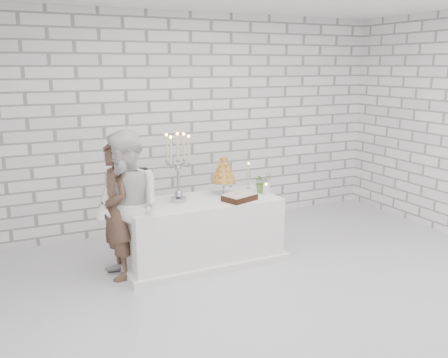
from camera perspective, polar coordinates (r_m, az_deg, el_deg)
ground at (r=5.24m, az=7.07°, el=-12.82°), size 6.00×5.00×0.01m
wall_back at (r=6.99m, az=-3.78°, el=6.65°), size 6.00×0.01×3.00m
cake_table at (r=5.83m, az=-2.61°, el=-6.01°), size 1.80×0.80×0.75m
groom at (r=5.41m, az=-12.46°, el=-3.65°), size 0.40×0.58×1.51m
bride at (r=5.23m, az=-11.11°, el=-3.38°), size 0.87×0.97×1.64m
candelabra at (r=5.58m, az=-5.39°, el=1.35°), size 0.36×0.36×0.81m
croquembouche at (r=5.92m, az=-0.05°, el=0.54°), size 0.36×0.36×0.49m
chocolate_cake at (r=5.69m, az=1.82°, el=-2.11°), size 0.42×0.36×0.08m
pillar_candle at (r=5.98m, az=4.91°, el=-1.21°), size 0.08×0.08×0.12m
extra_taper at (r=6.19m, az=2.87°, el=0.28°), size 0.06×0.06×0.32m
flowers at (r=6.05m, az=4.47°, el=-0.36°), size 0.26×0.24×0.26m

